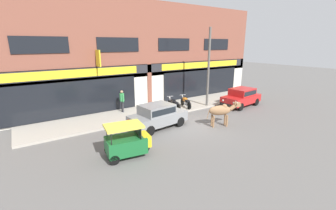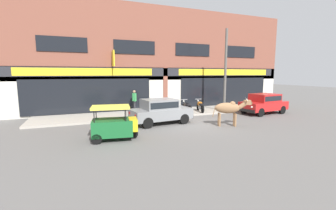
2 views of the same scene
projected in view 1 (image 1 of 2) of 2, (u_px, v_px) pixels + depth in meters
ground_plane at (192, 124)px, 14.23m from camera, size 90.00×90.00×0.00m
sidewalk at (160, 109)px, 17.27m from camera, size 19.00×3.25×0.13m
shop_building at (147, 58)px, 17.77m from camera, size 23.00×1.40×8.12m
cow at (221, 110)px, 13.70m from camera, size 2.00×1.15×1.61m
car_0 at (158, 115)px, 13.48m from camera, size 3.74×1.98×1.46m
car_1 at (241, 96)px, 18.21m from camera, size 3.74×1.98×1.46m
auto_rickshaw at (127, 143)px, 10.07m from camera, size 2.08×1.40×1.52m
motorcycle_0 at (174, 104)px, 17.05m from camera, size 0.52×1.81×0.88m
motorcycle_1 at (186, 102)px, 17.55m from camera, size 0.69×1.78×0.88m
pedestrian at (122, 99)px, 16.14m from camera, size 0.32×0.50×1.60m
utility_pole at (209, 68)px, 17.35m from camera, size 0.18×0.18×6.02m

